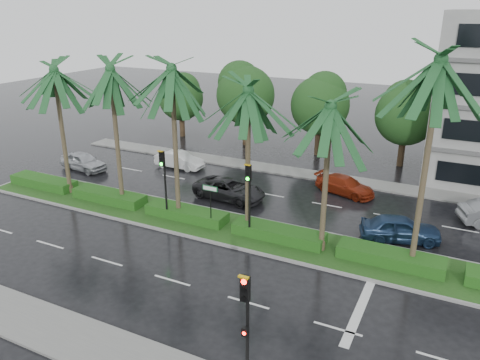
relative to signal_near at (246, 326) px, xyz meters
The scene contains 17 objects.
ground 11.42m from the signal_near, 122.58° to the left, with size 120.00×120.00×0.00m, color black.
near_sidewalk 6.53m from the signal_near, behind, with size 40.00×2.40×0.12m, color slate.
far_sidewalk 22.35m from the signal_near, 105.67° to the left, with size 40.00×2.00×0.12m, color slate.
median 12.24m from the signal_near, 120.00° to the left, with size 36.00×4.00×0.15m.
hedge 12.17m from the signal_near, 120.00° to the left, with size 35.20×1.40×0.60m.
lane_markings 9.76m from the signal_near, 108.30° to the left, with size 34.00×13.06×0.01m.
palm_row 13.84m from the signal_near, 124.85° to the left, with size 26.30×4.20×10.78m.
signal_near is the anchor object (origin of this frame).
signal_median_left 13.93m from the signal_near, 135.91° to the left, with size 0.34×0.42×4.36m.
signal_median_right 10.69m from the signal_near, 114.91° to the left, with size 0.34×0.42×4.36m.
street_sign 12.11m from the signal_near, 125.34° to the left, with size 0.95×0.09×2.60m.
bg_trees 27.68m from the signal_near, 102.17° to the left, with size 32.56×5.31×7.68m.
car_silver 25.96m from the signal_near, 145.50° to the left, with size 4.11×1.66×1.40m, color #B2B5BB.
car_white 23.72m from the signal_near, 128.75° to the left, with size 4.03×1.40×1.33m, color silver.
car_darkgrey 16.79m from the signal_near, 119.53° to the left, with size 4.97×2.29×1.38m, color black.
car_red 19.04m from the signal_near, 94.54° to the left, with size 4.24×1.72×1.23m, color maroon.
car_blue 13.84m from the signal_near, 77.37° to the left, with size 4.30×1.73×1.46m, color navy.
Camera 1 is at (11.38, -20.69, 12.21)m, focal length 35.00 mm.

